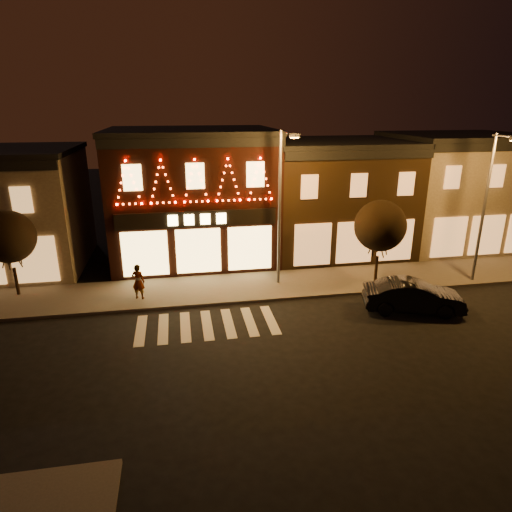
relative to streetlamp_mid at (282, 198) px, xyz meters
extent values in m
plane|color=black|center=(-4.38, -7.93, -5.04)|extent=(120.00, 120.00, 0.00)
cube|color=#47423D|center=(-2.38, 0.07, -4.96)|extent=(44.00, 4.00, 0.15)
cube|color=black|center=(-4.38, 6.07, -1.04)|extent=(10.00, 8.00, 8.00)
cube|color=black|center=(-4.38, 6.07, 3.11)|extent=(10.20, 8.20, 0.30)
cube|color=black|center=(-4.38, 2.02, 2.71)|extent=(10.00, 0.25, 0.50)
cube|color=black|center=(-4.38, 1.97, -1.44)|extent=(9.00, 0.15, 0.90)
cube|color=#FFD87F|center=(-4.38, 1.87, -1.44)|extent=(3.40, 0.08, 0.60)
cube|color=#372513|center=(5.12, 6.07, -1.44)|extent=(9.00, 8.00, 7.20)
cube|color=black|center=(5.12, 6.07, 2.31)|extent=(9.20, 8.20, 0.30)
cube|color=black|center=(5.12, 2.02, 1.91)|extent=(9.00, 0.25, 0.50)
cube|color=#6B5C4C|center=(14.12, 6.07, -1.29)|extent=(9.00, 8.00, 7.50)
cube|color=black|center=(14.12, 6.07, 2.61)|extent=(9.20, 8.20, 0.30)
cube|color=black|center=(14.12, 2.02, 2.21)|extent=(9.00, 0.25, 0.50)
cylinder|color=#59595E|center=(-0.04, 0.24, -0.72)|extent=(0.17, 0.17, 8.33)
cylinder|color=#59595E|center=(0.10, -0.58, 3.34)|extent=(0.38, 1.66, 0.10)
cube|color=#59595E|center=(0.24, -1.40, 3.29)|extent=(0.56, 0.37, 0.19)
cube|color=orange|center=(0.24, -1.40, 3.17)|extent=(0.43, 0.27, 0.05)
cylinder|color=#59595E|center=(11.03, -1.33, -0.81)|extent=(0.16, 0.16, 8.15)
cylinder|color=#59595E|center=(10.93, -2.14, 3.16)|extent=(0.30, 1.63, 0.10)
cylinder|color=black|center=(-14.00, 1.06, -4.15)|extent=(0.17, 0.17, 1.48)
sphere|color=black|center=(-14.00, 1.06, -1.72)|extent=(2.70, 2.70, 2.70)
cylinder|color=black|center=(5.38, -0.67, -4.12)|extent=(0.17, 0.17, 1.54)
sphere|color=black|center=(5.38, -0.67, -1.60)|extent=(2.81, 2.81, 2.81)
imported|color=black|center=(5.72, -4.22, -4.26)|extent=(5.02, 2.86, 1.56)
imported|color=gray|center=(-7.62, -0.64, -3.95)|extent=(0.80, 0.67, 1.88)
camera|label=1|loc=(-5.40, -22.58, 4.67)|focal=31.29mm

